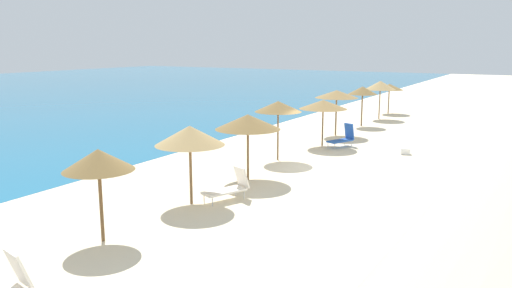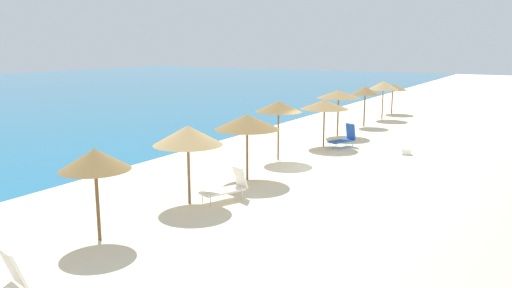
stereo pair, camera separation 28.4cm
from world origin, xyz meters
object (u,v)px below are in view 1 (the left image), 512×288
at_px(beach_umbrella_7, 337,94).
at_px(beach_umbrella_4, 248,122).
at_px(lounge_chair_2, 229,187).
at_px(beach_umbrella_6, 323,104).
at_px(lounge_chair_1, 343,138).
at_px(beach_umbrella_2, 98,160).
at_px(cooler_box, 405,151).
at_px(beach_umbrella_10, 389,87).
at_px(lounge_chair_0, 1,288).
at_px(beach_umbrella_5, 278,107).
at_px(beach_umbrella_8, 363,91).
at_px(beach_umbrella_9, 380,85).
at_px(beach_umbrella_3, 190,136).

bearing_deg(beach_umbrella_7, beach_umbrella_4, -176.75).
bearing_deg(lounge_chair_2, beach_umbrella_7, -61.66).
distance_m(beach_umbrella_6, beach_umbrella_7, 3.50).
relative_size(beach_umbrella_6, lounge_chair_1, 1.53).
relative_size(beach_umbrella_2, cooler_box, 5.67).
xyz_separation_m(beach_umbrella_7, beach_umbrella_10, (11.37, 0.00, -0.39)).
height_order(beach_umbrella_2, beach_umbrella_7, beach_umbrella_7).
bearing_deg(cooler_box, beach_umbrella_7, 56.67).
distance_m(beach_umbrella_4, lounge_chair_2, 3.32).
xyz_separation_m(beach_umbrella_2, cooler_box, (15.52, -4.43, -2.14)).
height_order(beach_umbrella_6, lounge_chair_0, beach_umbrella_6).
relative_size(beach_umbrella_7, lounge_chair_1, 1.63).
xyz_separation_m(beach_umbrella_7, lounge_chair_2, (-13.86, -1.46, -2.00)).
distance_m(beach_umbrella_5, lounge_chair_0, 15.11).
xyz_separation_m(lounge_chair_1, lounge_chair_2, (-10.84, 0.12, -0.02)).
bearing_deg(lounge_chair_0, beach_umbrella_6, -74.64).
bearing_deg(beach_umbrella_8, beach_umbrella_9, -1.06).
distance_m(beach_umbrella_4, beach_umbrella_6, 7.80).
relative_size(beach_umbrella_2, lounge_chair_0, 1.71).
bearing_deg(beach_umbrella_10, lounge_chair_1, -173.73).
bearing_deg(beach_umbrella_9, beach_umbrella_6, -178.42).
xyz_separation_m(beach_umbrella_4, lounge_chair_0, (-11.18, -0.86, -1.86)).
height_order(beach_umbrella_10, lounge_chair_0, beach_umbrella_10).
xyz_separation_m(beach_umbrella_10, lounge_chair_0, (-33.79, -1.50, -1.59)).
height_order(beach_umbrella_6, beach_umbrella_10, beach_umbrella_6).
xyz_separation_m(beach_umbrella_5, beach_umbrella_9, (15.48, -0.23, -0.07)).
bearing_deg(beach_umbrella_2, lounge_chair_0, -164.38).
xyz_separation_m(beach_umbrella_3, beach_umbrella_4, (3.62, -0.08, -0.01)).
relative_size(beach_umbrella_5, lounge_chair_2, 1.57).
bearing_deg(cooler_box, lounge_chair_2, 162.01).
relative_size(beach_umbrella_2, beach_umbrella_5, 0.93).
relative_size(beach_umbrella_8, beach_umbrella_10, 1.14).
distance_m(beach_umbrella_3, beach_umbrella_8, 19.05).
xyz_separation_m(beach_umbrella_9, lounge_chair_1, (-10.98, -1.31, -1.96)).
height_order(beach_umbrella_2, beach_umbrella_10, beach_umbrella_2).
relative_size(beach_umbrella_3, beach_umbrella_4, 1.02).
bearing_deg(beach_umbrella_6, lounge_chair_1, -66.79).
relative_size(beach_umbrella_6, cooler_box, 5.52).
bearing_deg(lounge_chair_2, beach_umbrella_10, -64.35).
xyz_separation_m(beach_umbrella_5, beach_umbrella_10, (18.89, 0.04, -0.44)).
distance_m(beach_umbrella_9, lounge_chair_0, 30.46).
relative_size(beach_umbrella_6, beach_umbrella_7, 0.94).
distance_m(beach_umbrella_3, lounge_chair_2, 2.32).
relative_size(beach_umbrella_4, beach_umbrella_5, 0.95).
distance_m(beach_umbrella_7, beach_umbrella_10, 11.38).
xyz_separation_m(beach_umbrella_4, beach_umbrella_10, (22.61, 0.64, -0.27)).
relative_size(lounge_chair_1, lounge_chair_2, 0.93).
xyz_separation_m(beach_umbrella_5, cooler_box, (4.29, -4.87, -2.37)).
distance_m(lounge_chair_2, cooler_box, 11.18).
distance_m(beach_umbrella_7, lounge_chair_0, 22.55).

